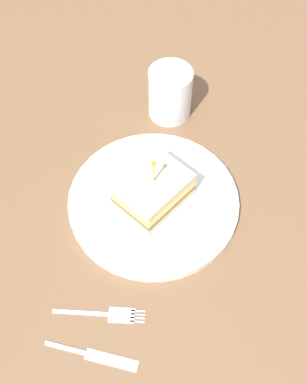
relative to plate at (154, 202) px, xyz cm
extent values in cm
cube|color=brown|center=(0.00, 0.00, -1.69)|extent=(118.09, 118.09, 2.00)
cylinder|color=white|center=(0.00, 0.00, 0.00)|extent=(26.28, 26.28, 1.39)
cube|color=beige|center=(-0.23, 0.28, 1.32)|extent=(12.49, 12.92, 1.24)
cube|color=#478438|center=(-0.23, 0.28, 2.14)|extent=(12.49, 12.92, 0.40)
cube|color=red|center=(-0.23, 0.28, 2.59)|extent=(12.49, 12.92, 0.50)
cube|color=#F4D666|center=(-0.23, 0.28, 3.59)|extent=(12.49, 12.92, 1.50)
cube|color=beige|center=(-0.23, 0.28, 4.96)|extent=(12.49, 12.92, 1.24)
cylinder|color=tan|center=(-0.23, 0.28, 7.42)|extent=(0.30, 0.30, 4.92)
sphere|color=orange|center=(-0.23, 0.28, 9.88)|extent=(0.70, 0.70, 0.70)
cylinder|color=#B74C33|center=(1.15, 19.55, 2.10)|extent=(6.54, 6.54, 5.58)
cylinder|color=white|center=(1.15, 19.55, 3.87)|extent=(7.43, 7.43, 9.13)
cube|color=silver|center=(-8.44, -18.32, -0.52)|extent=(7.68, 0.76, 0.35)
cube|color=silver|center=(-2.81, -18.20, -0.52)|extent=(3.65, 2.28, 0.35)
cube|color=silver|center=(-0.59, -18.90, -0.52)|extent=(2.00, 0.22, 0.35)
cube|color=silver|center=(-0.60, -18.40, -0.52)|extent=(2.00, 0.22, 0.35)
cube|color=silver|center=(-0.61, -17.90, -0.52)|extent=(2.00, 0.22, 0.35)
cube|color=silver|center=(-0.62, -17.40, -0.52)|extent=(2.00, 0.22, 0.35)
cube|color=silver|center=(-8.77, -23.35, -0.52)|extent=(7.29, 1.77, 0.35)
cube|color=silver|center=(-3.40, -24.24, -0.52)|extent=(7.15, 2.61, 0.24)
camera|label=1|loc=(3.46, -41.06, 64.74)|focal=46.49mm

